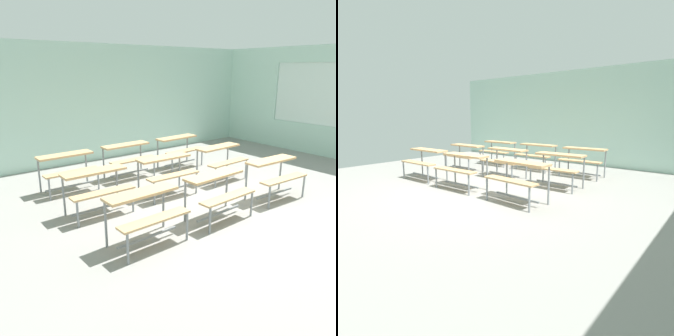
{
  "view_description": "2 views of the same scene",
  "coord_description": "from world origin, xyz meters",
  "views": [
    {
      "loc": [
        -4.17,
        -3.76,
        2.39
      ],
      "look_at": [
        -0.34,
        1.19,
        0.54
      ],
      "focal_mm": 36.19,
      "sensor_mm": 36.0,
      "label": 1
    },
    {
      "loc": [
        4.14,
        -4.14,
        1.56
      ],
      "look_at": [
        0.31,
        0.47,
        0.44
      ],
      "focal_mm": 30.03,
      "sensor_mm": 36.0,
      "label": 2
    }
  ],
  "objects": [
    {
      "name": "ground",
      "position": [
        0.0,
        0.0,
        -0.03
      ],
      "size": [
        10.0,
        9.0,
        0.05
      ],
      "primitive_type": "cube",
      "color": "gray"
    },
    {
      "name": "wall_back",
      "position": [
        0.0,
        4.5,
        1.5
      ],
      "size": [
        10.0,
        0.12,
        3.0
      ],
      "primitive_type": "cube",
      "color": "silver",
      "rests_on": "ground"
    },
    {
      "name": "desk_bench_r0c0",
      "position": [
        -1.77,
        -0.15,
        0.56
      ],
      "size": [
        1.11,
        0.61,
        0.74
      ],
      "rotation": [
        0.0,
        0.0,
        0.02
      ],
      "color": "tan",
      "rests_on": "ground"
    },
    {
      "name": "desk_bench_r0c1",
      "position": [
        -0.38,
        -0.19,
        0.56
      ],
      "size": [
        1.12,
        0.63,
        0.74
      ],
      "rotation": [
        0.0,
        0.0,
        0.04
      ],
      "color": "tan",
      "rests_on": "ground"
    },
    {
      "name": "desk_bench_r0c2",
      "position": [
        1.14,
        -0.19,
        0.56
      ],
      "size": [
        1.13,
        0.64,
        0.74
      ],
      "rotation": [
        0.0,
        0.0,
        -0.05
      ],
      "color": "tan",
      "rests_on": "ground"
    },
    {
      "name": "desk_bench_r1c0",
      "position": [
        -1.84,
        1.2,
        0.56
      ],
      "size": [
        1.1,
        0.6,
        0.74
      ],
      "rotation": [
        0.0,
        0.0,
        -0.01
      ],
      "color": "tan",
      "rests_on": "ground"
    },
    {
      "name": "desk_bench_r1c1",
      "position": [
        -0.36,
        1.21,
        0.56
      ],
      "size": [
        1.12,
        0.62,
        0.74
      ],
      "rotation": [
        0.0,
        0.0,
        -0.03
      ],
      "color": "tan",
      "rests_on": "ground"
    },
    {
      "name": "desk_bench_r1c2",
      "position": [
        1.15,
        1.21,
        0.56
      ],
      "size": [
        1.12,
        0.63,
        0.74
      ],
      "rotation": [
        0.0,
        0.0,
        0.03
      ],
      "color": "tan",
      "rests_on": "ground"
    },
    {
      "name": "desk_bench_r2c0",
      "position": [
        -1.8,
        2.59,
        0.56
      ],
      "size": [
        1.1,
        0.59,
        0.74
      ],
      "rotation": [
        0.0,
        0.0,
        0.0
      ],
      "color": "tan",
      "rests_on": "ground"
    },
    {
      "name": "desk_bench_r2c1",
      "position": [
        -0.36,
        2.64,
        0.56
      ],
      "size": [
        1.11,
        0.6,
        0.74
      ],
      "rotation": [
        0.0,
        0.0,
        0.01
      ],
      "color": "tan",
      "rests_on": "ground"
    },
    {
      "name": "desk_bench_r2c2",
      "position": [
        1.1,
        2.59,
        0.56
      ],
      "size": [
        1.12,
        0.64,
        0.74
      ],
      "rotation": [
        0.0,
        0.0,
        0.04
      ],
      "color": "tan",
      "rests_on": "ground"
    }
  ]
}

